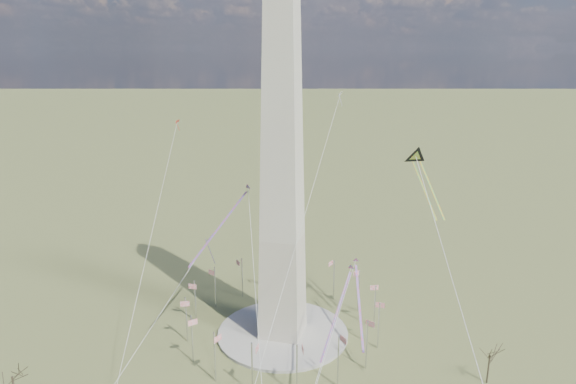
# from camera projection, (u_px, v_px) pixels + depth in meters

# --- Properties ---
(ground) EXTENTS (2000.00, 2000.00, 0.00)m
(ground) POSITION_uv_depth(u_px,v_px,m) (283.00, 334.00, 142.03)
(ground) COLOR #525E2F
(ground) RESTS_ON ground
(plaza) EXTENTS (36.00, 36.00, 0.80)m
(plaza) POSITION_uv_depth(u_px,v_px,m) (283.00, 333.00, 141.92)
(plaza) COLOR #9E9B90
(plaza) RESTS_ON ground
(washington_monument) EXTENTS (15.56, 15.56, 100.00)m
(washington_monument) POSITION_uv_depth(u_px,v_px,m) (282.00, 165.00, 129.06)
(washington_monument) COLOR beige
(washington_monument) RESTS_ON plaza
(flagpole_ring) EXTENTS (54.40, 54.40, 13.00)m
(flagpole_ring) POSITION_uv_depth(u_px,v_px,m) (283.00, 311.00, 140.06)
(flagpole_ring) COLOR silver
(flagpole_ring) RESTS_ON ground
(tree_near) EXTENTS (6.37, 6.37, 11.15)m
(tree_near) POSITION_uv_depth(u_px,v_px,m) (490.00, 353.00, 119.28)
(tree_near) COLOR #423928
(tree_near) RESTS_ON ground
(tree_far) EXTENTS (7.25, 7.25, 12.69)m
(tree_far) POSITION_uv_depth(u_px,v_px,m) (12.00, 374.00, 109.80)
(tree_far) COLOR #423928
(tree_far) RESTS_ON ground
(kite_delta_black) EXTENTS (11.72, 18.32, 15.17)m
(kite_delta_black) POSITION_uv_depth(u_px,v_px,m) (417.00, 161.00, 133.53)
(kite_delta_black) COLOR black
(kite_delta_black) RESTS_ON ground
(kite_diamond_purple) EXTENTS (1.93, 3.11, 9.82)m
(kite_diamond_purple) POSITION_uv_depth(u_px,v_px,m) (210.00, 241.00, 148.27)
(kite_diamond_purple) COLOR navy
(kite_diamond_purple) RESTS_ON ground
(kite_streamer_left) EXTENTS (4.52, 21.39, 14.74)m
(kite_streamer_left) POSITION_uv_depth(u_px,v_px,m) (341.00, 299.00, 119.94)
(kite_streamer_left) COLOR #FC2730
(kite_streamer_left) RESTS_ON ground
(kite_streamer_mid) EXTENTS (9.28, 22.04, 15.81)m
(kite_streamer_mid) POSITION_uv_depth(u_px,v_px,m) (229.00, 213.00, 129.89)
(kite_streamer_mid) COLOR #FC2730
(kite_streamer_mid) RESTS_ON ground
(kite_streamer_right) EXTENTS (6.87, 22.92, 15.98)m
(kite_streamer_right) POSITION_uv_depth(u_px,v_px,m) (358.00, 290.00, 137.99)
(kite_streamer_right) COLOR #FC2730
(kite_streamer_right) RESTS_ON ground
(kite_small_red) EXTENTS (1.31, 1.90, 3.98)m
(kite_small_red) POSITION_uv_depth(u_px,v_px,m) (178.00, 123.00, 171.76)
(kite_small_red) COLOR red
(kite_small_red) RESTS_ON ground
(kite_small_white) EXTENTS (1.67, 2.41, 5.02)m
(kite_small_white) POSITION_uv_depth(u_px,v_px,m) (340.00, 95.00, 167.11)
(kite_small_white) COLOR white
(kite_small_white) RESTS_ON ground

